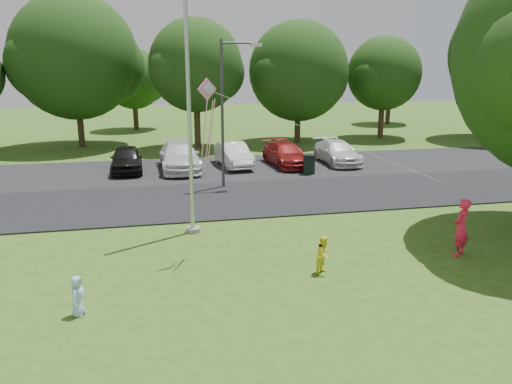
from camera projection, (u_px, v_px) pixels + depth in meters
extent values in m
plane|color=#2F5516|center=(338.00, 282.00, 13.57)|extent=(120.00, 120.00, 0.00)
cube|color=black|center=(264.00, 197.00, 22.08)|extent=(60.00, 6.00, 0.06)
cube|color=black|center=(239.00, 168.00, 28.24)|extent=(42.00, 7.00, 0.06)
cylinder|color=#B7BABF|center=(188.00, 88.00, 16.34)|extent=(0.14, 0.14, 10.00)
cylinder|color=gray|center=(193.00, 230.00, 17.58)|extent=(0.50, 0.50, 0.16)
cylinder|color=#3F3F44|center=(222.00, 116.00, 22.99)|extent=(0.14, 0.14, 6.82)
cylinder|color=#3F3F44|center=(239.00, 43.00, 22.35)|extent=(1.59, 0.13, 0.10)
cube|color=silver|center=(256.00, 45.00, 22.54)|extent=(0.52, 0.26, 0.16)
cylinder|color=black|center=(309.00, 166.00, 26.42)|extent=(0.63, 0.63, 1.01)
cylinder|color=black|center=(309.00, 156.00, 26.29)|extent=(0.67, 0.67, 0.06)
cylinder|color=#332316|center=(80.00, 124.00, 35.13)|extent=(0.44, 0.44, 3.19)
sphere|color=black|center=(75.00, 57.00, 33.98)|extent=(8.50, 8.50, 8.50)
sphere|color=black|center=(105.00, 67.00, 35.33)|extent=(5.53, 5.53, 5.53)
sphere|color=black|center=(46.00, 63.00, 32.74)|extent=(5.10, 5.10, 5.10)
cylinder|color=#332316|center=(197.00, 124.00, 34.51)|extent=(0.44, 0.44, 3.43)
sphere|color=black|center=(196.00, 65.00, 33.53)|extent=(6.27, 6.27, 6.27)
sphere|color=black|center=(215.00, 72.00, 34.52)|extent=(4.07, 4.07, 4.07)
sphere|color=black|center=(178.00, 70.00, 32.61)|extent=(3.76, 3.76, 3.76)
cylinder|color=#332316|center=(298.00, 124.00, 37.33)|extent=(0.44, 0.44, 2.66)
sphere|color=black|center=(299.00, 71.00, 36.36)|extent=(7.27, 7.27, 7.27)
sphere|color=black|center=(317.00, 78.00, 37.51)|extent=(4.72, 4.72, 4.72)
sphere|color=black|center=(283.00, 77.00, 35.29)|extent=(4.36, 4.36, 4.36)
cylinder|color=#332316|center=(381.00, 119.00, 39.39)|extent=(0.44, 0.44, 3.02)
sphere|color=black|center=(384.00, 73.00, 38.51)|extent=(5.67, 5.67, 5.67)
sphere|color=black|center=(395.00, 79.00, 39.41)|extent=(3.68, 3.68, 3.68)
sphere|color=black|center=(374.00, 77.00, 37.69)|extent=(3.40, 3.40, 3.40)
cylinder|color=#332316|center=(502.00, 117.00, 38.61)|extent=(0.44, 0.44, 3.42)
sphere|color=black|center=(510.00, 53.00, 37.41)|extent=(8.77, 8.77, 8.77)
sphere|color=black|center=(498.00, 59.00, 36.13)|extent=(5.26, 5.26, 5.26)
cylinder|color=#332316|center=(136.00, 115.00, 44.23)|extent=(0.44, 0.44, 2.60)
sphere|color=black|center=(133.00, 79.00, 43.44)|extent=(5.20, 5.20, 5.20)
sphere|color=black|center=(147.00, 83.00, 44.27)|extent=(3.38, 3.38, 3.38)
sphere|color=black|center=(121.00, 82.00, 42.69)|extent=(3.12, 3.12, 3.12)
cylinder|color=#332316|center=(388.00, 110.00, 48.58)|extent=(0.44, 0.44, 2.60)
sphere|color=black|center=(390.00, 78.00, 47.79)|extent=(5.20, 5.20, 5.20)
sphere|color=black|center=(399.00, 81.00, 48.62)|extent=(3.38, 3.38, 3.38)
sphere|color=black|center=(383.00, 81.00, 47.04)|extent=(3.12, 3.12, 3.12)
imported|color=black|center=(126.00, 159.00, 26.95)|extent=(1.73, 4.10, 1.38)
imported|color=silver|center=(180.00, 156.00, 27.38)|extent=(2.17, 5.15, 1.48)
imported|color=silver|center=(234.00, 155.00, 28.28)|extent=(1.82, 4.19, 1.34)
imported|color=maroon|center=(286.00, 154.00, 28.56)|extent=(2.16, 4.59, 1.29)
imported|color=silver|center=(337.00, 152.00, 29.22)|extent=(1.83, 4.49, 1.30)
imported|color=#EF1F44|center=(461.00, 227.00, 15.24)|extent=(0.79, 0.74, 1.81)
imported|color=yellow|center=(324.00, 254.00, 14.04)|extent=(0.68, 0.67, 1.11)
imported|color=#A2C6F9|center=(77.00, 296.00, 11.68)|extent=(0.43, 0.55, 0.99)
cube|color=pink|center=(207.00, 89.00, 14.24)|extent=(0.58, 0.33, 0.63)
cube|color=#8CC6E5|center=(209.00, 89.00, 14.21)|extent=(0.28, 0.17, 0.30)
cylinder|color=white|center=(339.00, 141.00, 14.59)|extent=(7.51, 1.64, 3.01)
cylinder|color=pink|center=(205.00, 128.00, 14.49)|extent=(0.21, 0.27, 1.68)
cylinder|color=pink|center=(211.00, 132.00, 14.61)|extent=(0.23, 0.44, 1.92)
cylinder|color=pink|center=(209.00, 137.00, 14.50)|extent=(0.25, 0.64, 2.14)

